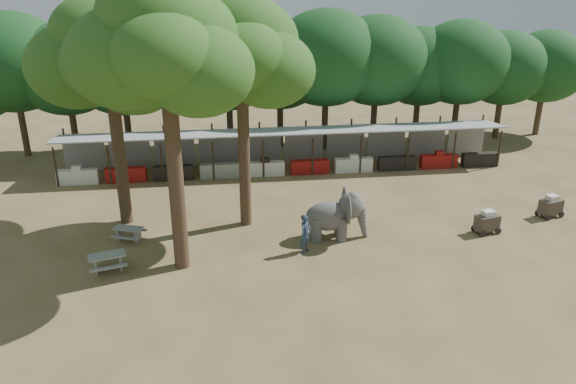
{
  "coord_description": "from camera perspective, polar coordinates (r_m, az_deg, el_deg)",
  "views": [
    {
      "loc": [
        -4.22,
        -19.78,
        11.95
      ],
      "look_at": [
        -1.0,
        5.0,
        2.0
      ],
      "focal_mm": 35.0,
      "sensor_mm": 36.0,
      "label": 1
    }
  ],
  "objects": [
    {
      "name": "vendor_stalls",
      "position": [
        35.56,
        -0.24,
        4.08
      ],
      "size": [
        28.0,
        2.99,
        2.8
      ],
      "color": "#999BA0",
      "rests_on": "ground"
    },
    {
      "name": "yard_tree_left",
      "position": [
        27.67,
        -18.03,
        12.9
      ],
      "size": [
        7.1,
        6.9,
        11.02
      ],
      "color": "#332316",
      "rests_on": "ground"
    },
    {
      "name": "picnic_table_far",
      "position": [
        27.49,
        -15.87,
        -3.95
      ],
      "size": [
        1.65,
        1.57,
        0.66
      ],
      "rotation": [
        0.0,
        0.0,
        -0.35
      ],
      "color": "gray",
      "rests_on": "ground"
    },
    {
      "name": "yard_tree_center",
      "position": [
        22.23,
        -12.67,
        14.12
      ],
      "size": [
        7.1,
        6.9,
        12.04
      ],
      "color": "#332316",
      "rests_on": "ground"
    },
    {
      "name": "elephant",
      "position": [
        26.51,
        4.91,
        -2.38
      ],
      "size": [
        3.07,
        2.34,
        2.34
      ],
      "rotation": [
        0.0,
        0.0,
        -0.06
      ],
      "color": "#484646",
      "rests_on": "ground"
    },
    {
      "name": "cart_back",
      "position": [
        31.91,
        25.13,
        -1.31
      ],
      "size": [
        1.4,
        1.12,
        1.19
      ],
      "rotation": [
        0.0,
        0.0,
        0.29
      ],
      "color": "#362D26",
      "rests_on": "ground"
    },
    {
      "name": "ground",
      "position": [
        23.5,
        4.04,
        -8.92
      ],
      "size": [
        100.0,
        100.0,
        0.0
      ],
      "primitive_type": "plane",
      "color": "brown",
      "rests_on": "ground"
    },
    {
      "name": "cart_front",
      "position": [
        28.81,
        19.57,
        -2.88
      ],
      "size": [
        1.34,
        1.02,
        1.17
      ],
      "rotation": [
        0.0,
        0.0,
        0.22
      ],
      "color": "#362D26",
      "rests_on": "ground"
    },
    {
      "name": "handler",
      "position": [
        25.23,
        1.77,
        -4.24
      ],
      "size": [
        0.76,
        0.79,
        1.83
      ],
      "primitive_type": "imported",
      "rotation": [
        0.0,
        0.0,
        0.87
      ],
      "color": "#26384C",
      "rests_on": "ground"
    },
    {
      "name": "backdrop_trees",
      "position": [
        39.54,
        -1.21,
        12.33
      ],
      "size": [
        46.46,
        5.95,
        8.33
      ],
      "color": "#332316",
      "rests_on": "ground"
    },
    {
      "name": "yard_tree_back",
      "position": [
        26.22,
        -5.12,
        14.16
      ],
      "size": [
        7.1,
        6.9,
        11.36
      ],
      "color": "#332316",
      "rests_on": "ground"
    },
    {
      "name": "picnic_table_near",
      "position": [
        25.09,
        -17.89,
        -6.61
      ],
      "size": [
        1.82,
        1.71,
        0.76
      ],
      "rotation": [
        0.0,
        0.0,
        0.27
      ],
      "color": "gray",
      "rests_on": "ground"
    }
  ]
}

